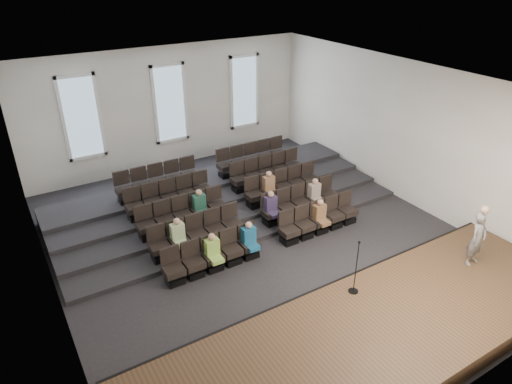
{
  "coord_description": "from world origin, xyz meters",
  "views": [
    {
      "loc": [
        -6.44,
        -10.35,
        8.07
      ],
      "look_at": [
        0.18,
        0.5,
        1.46
      ],
      "focal_mm": 32.0,
      "sensor_mm": 36.0,
      "label": 1
    }
  ],
  "objects": [
    {
      "name": "wall_back",
      "position": [
        0.0,
        7.02,
        2.5
      ],
      "size": [
        12.0,
        0.04,
        5.0
      ],
      "primitive_type": "cube",
      "color": "white",
      "rests_on": "ground"
    },
    {
      "name": "wall_front",
      "position": [
        0.0,
        -7.02,
        2.5
      ],
      "size": [
        12.0,
        0.04,
        5.0
      ],
      "primitive_type": "cube",
      "color": "white",
      "rests_on": "ground"
    },
    {
      "name": "wall_right",
      "position": [
        6.02,
        0.0,
        2.5
      ],
      "size": [
        0.04,
        14.0,
        5.0
      ],
      "primitive_type": "cube",
      "color": "white",
      "rests_on": "ground"
    },
    {
      "name": "risers",
      "position": [
        0.0,
        3.17,
        0.2
      ],
      "size": [
        11.8,
        4.8,
        0.6
      ],
      "color": "black",
      "rests_on": "ground"
    },
    {
      "name": "stage_lip",
      "position": [
        0.0,
        -3.33,
        0.25
      ],
      "size": [
        11.8,
        0.06,
        0.52
      ],
      "primitive_type": "cube",
      "color": "black",
      "rests_on": "ground"
    },
    {
      "name": "windows",
      "position": [
        0.0,
        6.95,
        2.7
      ],
      "size": [
        8.44,
        0.1,
        3.24
      ],
      "color": "white",
      "rests_on": "wall_back"
    },
    {
      "name": "ceiling",
      "position": [
        0.0,
        0.0,
        5.01
      ],
      "size": [
        12.0,
        14.0,
        0.02
      ],
      "primitive_type": "cube",
      "color": "white",
      "rests_on": "ground"
    },
    {
      "name": "speaker",
      "position": [
        4.03,
        -4.66,
        1.28
      ],
      "size": [
        0.59,
        0.4,
        1.55
      ],
      "primitive_type": "imported",
      "rotation": [
        0.0,
        0.0,
        0.06
      ],
      "color": "slate",
      "rests_on": "stage"
    },
    {
      "name": "seating_rows",
      "position": [
        -0.0,
        1.54,
        0.68
      ],
      "size": [
        6.8,
        4.7,
        1.67
      ],
      "color": "black",
      "rests_on": "ground"
    },
    {
      "name": "audience",
      "position": [
        0.0,
        0.32,
        0.81
      ],
      "size": [
        5.45,
        2.64,
        1.1
      ],
      "color": "#97C850",
      "rests_on": "seating_rows"
    },
    {
      "name": "stage",
      "position": [
        0.0,
        -5.1,
        0.25
      ],
      "size": [
        11.8,
        3.6,
        0.5
      ],
      "primitive_type": "cube",
      "color": "#46331E",
      "rests_on": "ground"
    },
    {
      "name": "wall_left",
      "position": [
        -6.02,
        0.0,
        2.5
      ],
      "size": [
        0.04,
        14.0,
        5.0
      ],
      "primitive_type": "cube",
      "color": "white",
      "rests_on": "ground"
    },
    {
      "name": "mic_stand",
      "position": [
        0.4,
        -3.88,
        0.95
      ],
      "size": [
        0.26,
        0.26,
        1.53
      ],
      "color": "black",
      "rests_on": "stage"
    },
    {
      "name": "ground",
      "position": [
        0.0,
        0.0,
        0.0
      ],
      "size": [
        14.0,
        14.0,
        0.0
      ],
      "primitive_type": "plane",
      "color": "black",
      "rests_on": "ground"
    }
  ]
}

